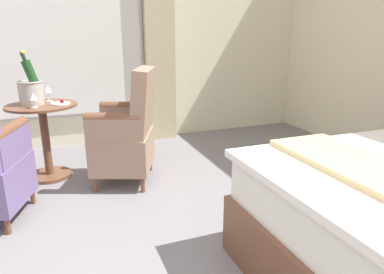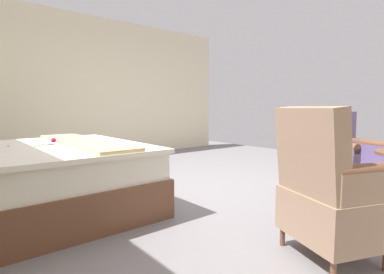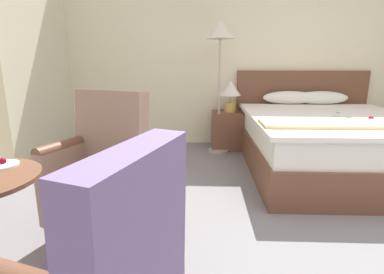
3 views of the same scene
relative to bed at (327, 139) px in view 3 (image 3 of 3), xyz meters
name	(u,v)px [view 3 (image 3 of 3)]	position (x,y,z in m)	size (l,w,h in m)	color
wall_headboard_side	(279,50)	(-0.34, 1.17, 1.04)	(6.27, 0.12, 2.76)	beige
bed	(327,139)	(0.00, 0.00, 0.00)	(1.87, 2.26, 1.09)	brown
nightstand	(229,130)	(-1.05, 0.81, -0.08)	(0.53, 0.41, 0.53)	brown
bedside_lamp	(230,91)	(-1.05, 0.81, 0.47)	(0.29, 0.29, 0.43)	gold
floor_lamp_brass	(220,42)	(-1.22, 0.63, 1.11)	(0.36, 0.36, 1.71)	#B8ACA3
snack_plate	(1,165)	(-2.43, -2.01, 0.35)	(0.17, 0.17, 0.04)	white
armchair_by_window	(100,175)	(-2.12, -1.49, 0.10)	(0.71, 0.69, 1.01)	brown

